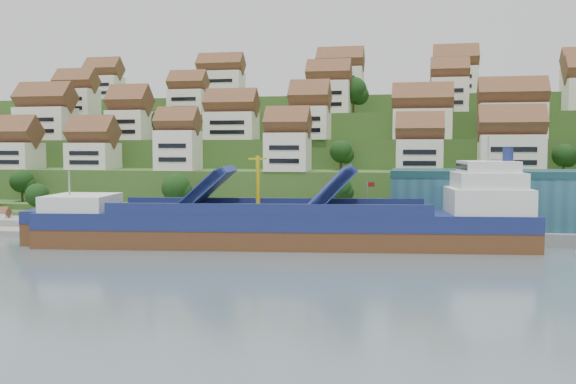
# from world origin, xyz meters

# --- Properties ---
(ground) EXTENTS (300.00, 300.00, 0.00)m
(ground) POSITION_xyz_m (0.00, 0.00, 0.00)
(ground) COLOR slate
(ground) RESTS_ON ground
(quay) EXTENTS (180.00, 14.00, 2.20)m
(quay) POSITION_xyz_m (20.00, 15.00, 1.10)
(quay) COLOR gray
(quay) RESTS_ON ground
(hillside) EXTENTS (260.00, 128.00, 31.00)m
(hillside) POSITION_xyz_m (0.00, 103.55, 10.66)
(hillside) COLOR #2D4C1E
(hillside) RESTS_ON ground
(hillside_village) EXTENTS (154.81, 62.21, 28.44)m
(hillside_village) POSITION_xyz_m (1.63, 60.35, 24.26)
(hillside_village) COLOR white
(hillside_village) RESTS_ON ground
(hillside_trees) EXTENTS (141.35, 62.65, 31.98)m
(hillside_trees) POSITION_xyz_m (-10.96, 45.37, 17.14)
(hillside_trees) COLOR #183B13
(hillside_trees) RESTS_ON ground
(warehouse) EXTENTS (60.00, 15.00, 10.00)m
(warehouse) POSITION_xyz_m (52.00, 17.00, 7.20)
(warehouse) COLOR #27586B
(warehouse) RESTS_ON quay
(flagpole) EXTENTS (1.28, 0.16, 8.00)m
(flagpole) POSITION_xyz_m (18.11, 10.00, 6.88)
(flagpole) COLOR gray
(flagpole) RESTS_ON quay
(cargo_ship) EXTENTS (80.74, 22.80, 17.72)m
(cargo_ship) POSITION_xyz_m (7.17, 1.40, 3.36)
(cargo_ship) COLOR #58331B
(cargo_ship) RESTS_ON ground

